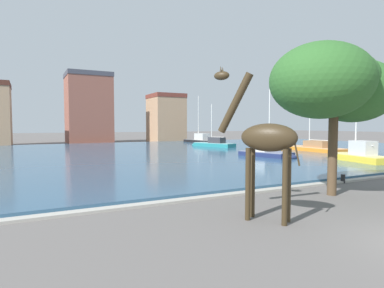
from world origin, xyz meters
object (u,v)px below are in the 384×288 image
object	(u,v)px
sailboat_orange	(309,148)
sailboat_navy	(268,153)
sailboat_black	(199,140)
mooring_bollard	(343,179)
shade_tree	(335,84)
sailboat_yellow	(356,156)
giraffe_statue	(264,140)
sailboat_teal	(212,144)

from	to	relation	value
sailboat_orange	sailboat_navy	world-z (taller)	sailboat_orange
sailboat_black	mooring_bollard	xyz separation A→B (m)	(-11.31, -38.16, -0.35)
sailboat_navy	shade_tree	distance (m)	17.12
sailboat_orange	sailboat_navy	size ratio (longest dim) A/B	1.38
sailboat_yellow	sailboat_orange	world-z (taller)	sailboat_orange
giraffe_statue	mooring_bollard	distance (m)	9.79
sailboat_yellow	sailboat_black	xyz separation A→B (m)	(2.30, 32.45, -0.06)
sailboat_orange	shade_tree	size ratio (longest dim) A/B	1.40
sailboat_navy	mooring_bollard	distance (m)	13.19
shade_tree	mooring_bollard	size ratio (longest dim) A/B	13.78
sailboat_navy	shade_tree	world-z (taller)	sailboat_navy
sailboat_teal	sailboat_orange	size ratio (longest dim) A/B	0.77
sailboat_navy	sailboat_orange	bearing A→B (deg)	20.39
sailboat_black	sailboat_orange	world-z (taller)	sailboat_black
sailboat_orange	mooring_bollard	world-z (taller)	sailboat_orange
sailboat_teal	mooring_bollard	xyz separation A→B (m)	(-7.63, -27.48, -0.29)
sailboat_yellow	sailboat_black	world-z (taller)	sailboat_black
sailboat_black	mooring_bollard	bearing A→B (deg)	-106.51
sailboat_teal	sailboat_black	xyz separation A→B (m)	(3.67, 10.68, 0.06)
giraffe_statue	sailboat_navy	size ratio (longest dim) A/B	0.77
sailboat_black	sailboat_navy	world-z (taller)	sailboat_black
sailboat_black	sailboat_navy	size ratio (longest dim) A/B	1.28
sailboat_navy	sailboat_yellow	bearing A→B (deg)	-58.32
sailboat_teal	sailboat_black	size ratio (longest dim) A/B	0.83
sailboat_teal	sailboat_yellow	xyz separation A→B (m)	(1.37, -21.78, 0.12)
mooring_bollard	sailboat_navy	bearing A→B (deg)	67.74
sailboat_teal	sailboat_black	bearing A→B (deg)	71.01
giraffe_statue	sailboat_black	bearing A→B (deg)	64.32
giraffe_statue	sailboat_yellow	xyz separation A→B (m)	(17.77, 9.28, -2.12)
giraffe_statue	sailboat_navy	world-z (taller)	sailboat_navy
mooring_bollard	sailboat_black	bearing A→B (deg)	73.49
sailboat_navy	sailboat_black	bearing A→B (deg)	76.33
sailboat_yellow	mooring_bollard	world-z (taller)	sailboat_yellow
sailboat_navy	shade_tree	size ratio (longest dim) A/B	1.02
giraffe_statue	sailboat_teal	size ratio (longest dim) A/B	0.72
sailboat_teal	mooring_bollard	bearing A→B (deg)	-105.52
sailboat_teal	sailboat_yellow	bearing A→B (deg)	-86.40
giraffe_statue	sailboat_navy	bearing A→B (deg)	48.92
sailboat_orange	sailboat_black	bearing A→B (deg)	97.59
sailboat_black	shade_tree	size ratio (longest dim) A/B	1.31
giraffe_statue	shade_tree	size ratio (longest dim) A/B	0.79
sailboat_black	shade_tree	distance (m)	43.03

